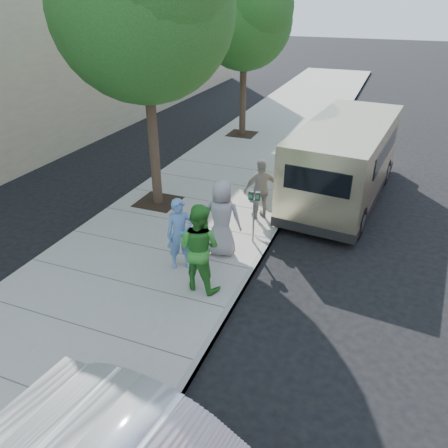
{
  "coord_description": "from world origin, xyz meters",
  "views": [
    {
      "loc": [
        3.89,
        -7.93,
        5.73
      ],
      "look_at": [
        0.71,
        0.15,
        1.1
      ],
      "focal_mm": 35.0,
      "sensor_mm": 36.0,
      "label": 1
    }
  ],
  "objects_px": {
    "tree_near": "(144,0)",
    "van": "(345,159)",
    "parking_meter": "(254,206)",
    "tree_far": "(246,16)",
    "person_green_shirt": "(199,247)",
    "person_officer": "(180,234)",
    "person_gray_shirt": "(222,218)",
    "person_striped_polo": "(261,189)"
  },
  "relations": [
    {
      "from": "tree_near",
      "to": "person_gray_shirt",
      "type": "relative_size",
      "value": 4.02
    },
    {
      "from": "tree_near",
      "to": "person_officer",
      "type": "bearing_deg",
      "value": -52.97
    },
    {
      "from": "van",
      "to": "person_gray_shirt",
      "type": "distance_m",
      "value": 5.07
    },
    {
      "from": "person_green_shirt",
      "to": "person_officer",
      "type": "bearing_deg",
      "value": -31.39
    },
    {
      "from": "tree_far",
      "to": "person_gray_shirt",
      "type": "height_order",
      "value": "tree_far"
    },
    {
      "from": "tree_near",
      "to": "van",
      "type": "bearing_deg",
      "value": 27.66
    },
    {
      "from": "van",
      "to": "tree_far",
      "type": "bearing_deg",
      "value": 140.58
    },
    {
      "from": "tree_far",
      "to": "person_officer",
      "type": "distance_m",
      "value": 11.36
    },
    {
      "from": "person_officer",
      "to": "person_green_shirt",
      "type": "bearing_deg",
      "value": -71.42
    },
    {
      "from": "parking_meter",
      "to": "person_officer",
      "type": "height_order",
      "value": "person_officer"
    },
    {
      "from": "tree_far",
      "to": "person_green_shirt",
      "type": "height_order",
      "value": "tree_far"
    },
    {
      "from": "person_officer",
      "to": "person_gray_shirt",
      "type": "relative_size",
      "value": 0.89
    },
    {
      "from": "van",
      "to": "person_striped_polo",
      "type": "relative_size",
      "value": 3.96
    },
    {
      "from": "tree_far",
      "to": "person_gray_shirt",
      "type": "relative_size",
      "value": 3.47
    },
    {
      "from": "person_gray_shirt",
      "to": "person_officer",
      "type": "bearing_deg",
      "value": 46.83
    },
    {
      "from": "tree_far",
      "to": "person_striped_polo",
      "type": "xyz_separation_m",
      "value": [
        3.1,
        -7.44,
        -3.89
      ]
    },
    {
      "from": "parking_meter",
      "to": "person_striped_polo",
      "type": "distance_m",
      "value": 1.36
    },
    {
      "from": "tree_near",
      "to": "person_officer",
      "type": "xyz_separation_m",
      "value": [
        2.15,
        -2.85,
        -4.56
      ]
    },
    {
      "from": "person_green_shirt",
      "to": "person_gray_shirt",
      "type": "distance_m",
      "value": 1.44
    },
    {
      "from": "tree_far",
      "to": "person_officer",
      "type": "xyz_separation_m",
      "value": [
        2.15,
        -10.45,
        -3.9
      ]
    },
    {
      "from": "van",
      "to": "person_striped_polo",
      "type": "bearing_deg",
      "value": -121.62
    },
    {
      "from": "van",
      "to": "parking_meter",
      "type": "bearing_deg",
      "value": -107.75
    },
    {
      "from": "person_green_shirt",
      "to": "parking_meter",
      "type": "bearing_deg",
      "value": -94.66
    },
    {
      "from": "tree_far",
      "to": "van",
      "type": "relative_size",
      "value": 0.97
    },
    {
      "from": "person_striped_polo",
      "to": "van",
      "type": "bearing_deg",
      "value": -166.27
    },
    {
      "from": "tree_near",
      "to": "parking_meter",
      "type": "bearing_deg",
      "value": -19.5
    },
    {
      "from": "parking_meter",
      "to": "person_striped_polo",
      "type": "height_order",
      "value": "person_striped_polo"
    },
    {
      "from": "tree_far",
      "to": "van",
      "type": "bearing_deg",
      "value": -45.15
    },
    {
      "from": "van",
      "to": "person_officer",
      "type": "xyz_separation_m",
      "value": [
        -2.82,
        -5.46,
        -0.29
      ]
    },
    {
      "from": "person_gray_shirt",
      "to": "tree_near",
      "type": "bearing_deg",
      "value": -41.71
    },
    {
      "from": "tree_near",
      "to": "person_striped_polo",
      "type": "distance_m",
      "value": 5.51
    },
    {
      "from": "person_gray_shirt",
      "to": "person_green_shirt",
      "type": "bearing_deg",
      "value": 86.46
    },
    {
      "from": "person_gray_shirt",
      "to": "person_striped_polo",
      "type": "distance_m",
      "value": 2.16
    },
    {
      "from": "person_officer",
      "to": "tree_near",
      "type": "bearing_deg",
      "value": 93.65
    },
    {
      "from": "person_officer",
      "to": "person_gray_shirt",
      "type": "bearing_deg",
      "value": 19.92
    },
    {
      "from": "person_striped_polo",
      "to": "person_green_shirt",
      "type": "bearing_deg",
      "value": 47.5
    },
    {
      "from": "tree_far",
      "to": "person_officer",
      "type": "relative_size",
      "value": 3.88
    },
    {
      "from": "tree_near",
      "to": "person_green_shirt",
      "type": "distance_m",
      "value": 6.29
    },
    {
      "from": "van",
      "to": "person_officer",
      "type": "height_order",
      "value": "van"
    },
    {
      "from": "tree_near",
      "to": "tree_far",
      "type": "distance_m",
      "value": 7.63
    },
    {
      "from": "tree_far",
      "to": "person_green_shirt",
      "type": "bearing_deg",
      "value": -75.36
    },
    {
      "from": "tree_far",
      "to": "van",
      "type": "height_order",
      "value": "tree_far"
    }
  ]
}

